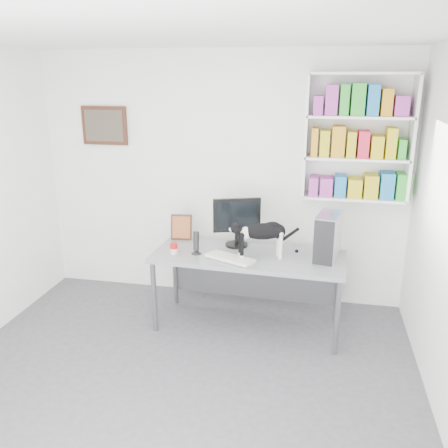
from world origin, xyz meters
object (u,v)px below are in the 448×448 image
object	(u,v)px
speaker	(196,242)
pc_tower	(328,236)
desk	(248,291)
monitor	(237,222)
cat	(262,240)
soup_can	(174,249)
keyboard	(230,258)
leaning_print	(181,227)
bookshelf	(358,138)

from	to	relation	value
speaker	pc_tower	bearing A→B (deg)	-3.64
desk	pc_tower	world-z (taller)	pc_tower
monitor	pc_tower	bearing A→B (deg)	-28.84
speaker	cat	bearing A→B (deg)	-10.78
monitor	cat	distance (m)	0.43
cat	soup_can	bearing A→B (deg)	163.21
keyboard	cat	bearing A→B (deg)	39.86
keyboard	leaning_print	distance (m)	0.79
bookshelf	desk	size ratio (longest dim) A/B	0.67
speaker	soup_can	world-z (taller)	speaker
pc_tower	speaker	bearing A→B (deg)	-162.45
monitor	keyboard	bearing A→B (deg)	-107.88
soup_can	cat	xyz separation A→B (m)	(0.86, 0.04, 0.13)
monitor	keyboard	world-z (taller)	monitor
keyboard	cat	xyz separation A→B (m)	(0.29, 0.09, 0.17)
desk	leaning_print	xyz separation A→B (m)	(-0.76, 0.32, 0.52)
leaning_print	cat	bearing A→B (deg)	-29.58
pc_tower	soup_can	size ratio (longest dim) A/B	4.09
bookshelf	cat	bearing A→B (deg)	-142.15
monitor	soup_can	size ratio (longest dim) A/B	4.80
desk	soup_can	world-z (taller)	soup_can
desk	pc_tower	size ratio (longest dim) A/B	4.26
desk	cat	size ratio (longest dim) A/B	3.09
pc_tower	soup_can	distance (m)	1.48
desk	keyboard	xyz separation A→B (m)	(-0.15, -0.16, 0.40)
leaning_print	cat	size ratio (longest dim) A/B	0.46
leaning_print	bookshelf	bearing A→B (deg)	2.32
bookshelf	cat	xyz separation A→B (m)	(-0.83, -0.65, -0.90)
cat	pc_tower	bearing A→B (deg)	-5.14
monitor	cat	xyz separation A→B (m)	(0.30, -0.31, -0.07)
bookshelf	pc_tower	xyz separation A→B (m)	(-0.23, -0.50, -0.86)
speaker	cat	world-z (taller)	cat
keyboard	monitor	bearing A→B (deg)	114.36
pc_tower	leaning_print	size ratio (longest dim) A/B	1.57
desk	pc_tower	bearing A→B (deg)	8.39
leaning_print	monitor	bearing A→B (deg)	-14.12
pc_tower	cat	size ratio (longest dim) A/B	0.73
pc_tower	speaker	xyz separation A→B (m)	(-1.24, -0.15, -0.10)
pc_tower	soup_can	world-z (taller)	pc_tower
speaker	cat	xyz separation A→B (m)	(0.64, -0.00, 0.07)
bookshelf	desk	distance (m)	1.85
bookshelf	pc_tower	world-z (taller)	bookshelf
pc_tower	bookshelf	bearing A→B (deg)	75.80
speaker	monitor	bearing A→B (deg)	30.97
soup_can	cat	world-z (taller)	cat
keyboard	cat	world-z (taller)	cat
keyboard	leaning_print	xyz separation A→B (m)	(-0.61, 0.48, 0.12)
pc_tower	leaning_print	world-z (taller)	pc_tower
cat	leaning_print	bearing A→B (deg)	137.23
speaker	leaning_print	distance (m)	0.47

